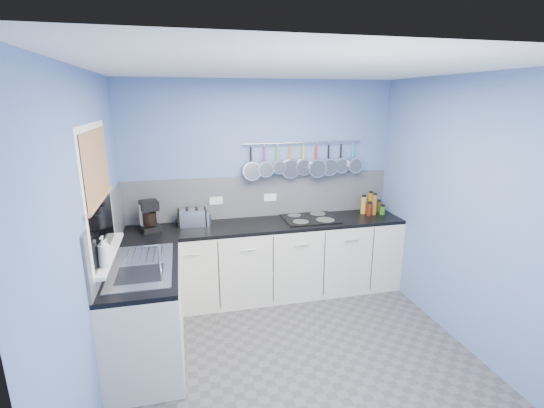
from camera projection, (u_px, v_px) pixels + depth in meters
name	position (u px, v px, depth m)	size (l,w,h in m)	color
floor	(296.00, 357.00, 3.52)	(3.20, 3.00, 0.02)	#47474C
ceiling	(302.00, 67.00, 2.86)	(3.20, 3.00, 0.02)	white
wall_back	(261.00, 188.00, 4.61)	(3.20, 0.02, 2.50)	#556FAA
wall_front	(395.00, 328.00, 1.77)	(3.20, 0.02, 2.50)	#556FAA
wall_left	(90.00, 243.00, 2.83)	(0.02, 3.00, 2.50)	#556FAA
wall_right	(465.00, 214.00, 3.55)	(0.02, 3.00, 2.50)	#556FAA
backsplash_back	(262.00, 196.00, 4.61)	(3.20, 0.02, 0.50)	gray
backsplash_left	(109.00, 230.00, 3.43)	(0.02, 1.80, 0.50)	gray
cabinet_run_back	(267.00, 261.00, 4.53)	(3.20, 0.60, 0.86)	beige
worktop_back	(267.00, 225.00, 4.41)	(3.20, 0.60, 0.04)	black
cabinet_run_left	(147.00, 315.00, 3.40)	(0.60, 1.20, 0.86)	beige
worktop_left	(142.00, 268.00, 3.28)	(0.60, 1.20, 0.04)	black
window_frame	(98.00, 194.00, 3.04)	(0.01, 1.00, 1.10)	white
window_glass	(99.00, 194.00, 3.04)	(0.01, 0.90, 1.00)	black
bamboo_blind	(97.00, 166.00, 2.99)	(0.01, 0.90, 0.55)	#A27852
window_sill	(109.00, 254.00, 3.18)	(0.10, 0.98, 0.03)	white
sink_unit	(142.00, 265.00, 3.27)	(0.50, 0.95, 0.01)	silver
mixer_tap	(159.00, 258.00, 3.11)	(0.12, 0.08, 0.26)	silver
socket_left	(216.00, 201.00, 4.48)	(0.15, 0.01, 0.09)	white
socket_right	(270.00, 197.00, 4.63)	(0.15, 0.01, 0.09)	white
pot_rail	(304.00, 143.00, 4.52)	(0.02, 0.02, 1.45)	silver
soap_bottle_a	(103.00, 252.00, 2.88)	(0.09, 0.09, 0.24)	white
soap_bottle_b	(107.00, 250.00, 3.01)	(0.08, 0.08, 0.17)	white
paper_towel	(146.00, 217.00, 4.14)	(0.13, 0.13, 0.29)	white
coffee_maker	(150.00, 216.00, 4.11)	(0.19, 0.21, 0.33)	black
toaster	(192.00, 217.00, 4.30)	(0.29, 0.17, 0.19)	silver
canister	(207.00, 219.00, 4.32)	(0.09, 0.09, 0.13)	silver
hob	(309.00, 218.00, 4.58)	(0.62, 0.55, 0.01)	black
pan_0	(251.00, 162.00, 4.43)	(0.22, 0.10, 0.41)	silver
pan_1	(264.00, 160.00, 4.46)	(0.19, 0.12, 0.38)	silver
pan_2	(278.00, 158.00, 4.49)	(0.16, 0.12, 0.35)	silver
pan_3	(291.00, 161.00, 4.53)	(0.23, 0.06, 0.42)	silver
pan_4	(303.00, 159.00, 4.57)	(0.20, 0.07, 0.39)	silver
pan_5	(316.00, 160.00, 4.60)	(0.22, 0.11, 0.41)	silver
pan_6	(328.00, 159.00, 4.64)	(0.21, 0.09, 0.40)	silver
pan_7	(341.00, 157.00, 4.67)	(0.19, 0.09, 0.38)	silver
pan_8	(353.00, 157.00, 4.71)	(0.18, 0.12, 0.37)	silver
condiment_0	(379.00, 207.00, 4.82)	(0.06, 0.06, 0.14)	brown
condiment_1	(370.00, 203.00, 4.80)	(0.07, 0.07, 0.25)	#8C5914
condiment_2	(364.00, 205.00, 4.76)	(0.07, 0.07, 0.21)	olive
condiment_3	(382.00, 210.00, 4.74)	(0.07, 0.07, 0.10)	#265919
condiment_4	(374.00, 205.00, 4.70)	(0.06, 0.06, 0.25)	brown
condiment_5	(369.00, 209.00, 4.70)	(0.07, 0.07, 0.15)	#4C190C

